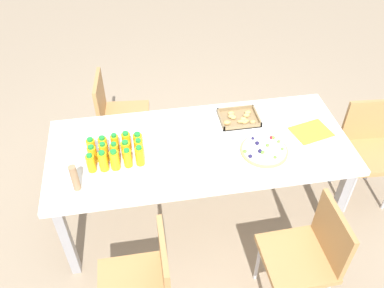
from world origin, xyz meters
TOP-DOWN VIEW (x-y plane):
  - ground_plane at (0.00, 0.00)m, footprint 12.00×12.00m
  - party_table at (0.00, 0.00)m, footprint 2.04×0.86m
  - chair_near_right at (0.52, -0.77)m, footprint 0.41×0.41m
  - chair_end at (1.33, 0.04)m, footprint 0.43×0.43m
  - chair_far_left at (-0.57, 0.77)m, footprint 0.43×0.43m
  - chair_near_left at (-0.46, -0.80)m, footprint 0.40×0.40m
  - juice_bottle_0 at (-0.71, -0.12)m, footprint 0.05×0.05m
  - juice_bottle_1 at (-0.64, -0.12)m, footprint 0.06×0.06m
  - juice_bottle_2 at (-0.57, -0.13)m, footprint 0.06×0.06m
  - juice_bottle_3 at (-0.49, -0.12)m, footprint 0.05×0.05m
  - juice_bottle_4 at (-0.41, -0.11)m, footprint 0.06×0.06m
  - juice_bottle_5 at (-0.71, -0.04)m, footprint 0.06×0.06m
  - juice_bottle_6 at (-0.63, -0.05)m, footprint 0.05×0.05m
  - juice_bottle_7 at (-0.56, -0.05)m, footprint 0.05×0.05m
  - juice_bottle_8 at (-0.49, -0.04)m, footprint 0.06×0.06m
  - juice_bottle_9 at (-0.41, -0.04)m, footprint 0.05×0.05m
  - juice_bottle_10 at (-0.71, 0.03)m, footprint 0.06×0.06m
  - juice_bottle_11 at (-0.64, 0.03)m, footprint 0.06×0.06m
  - juice_bottle_12 at (-0.56, 0.04)m, footprint 0.05×0.05m
  - juice_bottle_13 at (-0.49, 0.03)m, footprint 0.06×0.06m
  - juice_bottle_14 at (-0.41, 0.03)m, footprint 0.06×0.06m
  - fruit_pizza at (0.41, -0.14)m, footprint 0.31×0.31m
  - snack_tray at (0.33, 0.22)m, footprint 0.28×0.23m
  - plate_stack at (0.00, 0.01)m, footprint 0.20×0.20m
  - napkin_stack at (-0.31, 0.20)m, footprint 0.15×0.15m
  - cardboard_tube at (-0.80, -0.26)m, footprint 0.04×0.04m
  - paper_folder at (0.79, -0.00)m, footprint 0.30×0.26m

SIDE VIEW (x-z plane):
  - ground_plane at x=0.00m, z-range 0.00..0.00m
  - chair_near_right at x=0.52m, z-range 0.09..0.92m
  - chair_end at x=1.33m, z-range 0.09..0.92m
  - chair_far_left at x=-0.57m, z-range 0.09..0.92m
  - chair_near_left at x=-0.46m, z-range 0.09..0.92m
  - party_table at x=0.00m, z-range 0.30..1.05m
  - paper_folder at x=0.79m, z-range 0.74..0.75m
  - napkin_stack at x=-0.31m, z-range 0.74..0.76m
  - fruit_pizza at x=0.41m, z-range 0.73..0.78m
  - snack_tray at x=0.33m, z-range 0.74..0.78m
  - plate_stack at x=0.00m, z-range 0.74..0.77m
  - juice_bottle_10 at x=-0.71m, z-range 0.74..0.87m
  - juice_bottle_5 at x=-0.71m, z-range 0.74..0.87m
  - juice_bottle_0 at x=-0.71m, z-range 0.74..0.88m
  - juice_bottle_14 at x=-0.41m, z-range 0.74..0.88m
  - juice_bottle_8 at x=-0.49m, z-range 0.74..0.88m
  - juice_bottle_3 at x=-0.49m, z-range 0.74..0.88m
  - juice_bottle_11 at x=-0.64m, z-range 0.74..0.88m
  - juice_bottle_12 at x=-0.56m, z-range 0.74..0.88m
  - juice_bottle_7 at x=-0.56m, z-range 0.74..0.88m
  - juice_bottle_9 at x=-0.41m, z-range 0.74..0.88m
  - juice_bottle_4 at x=-0.41m, z-range 0.74..0.89m
  - juice_bottle_2 at x=-0.57m, z-range 0.74..0.89m
  - juice_bottle_6 at x=-0.63m, z-range 0.74..0.89m
  - juice_bottle_1 at x=-0.64m, z-range 0.74..0.89m
  - juice_bottle_13 at x=-0.49m, z-range 0.74..0.89m
  - cardboard_tube at x=-0.80m, z-range 0.74..0.93m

